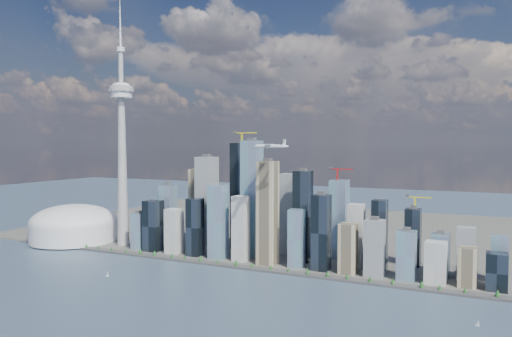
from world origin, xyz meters
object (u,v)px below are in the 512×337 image
at_px(airplane, 271,146).
at_px(sailboat_east, 478,324).
at_px(sailboat_west, 107,274).
at_px(dome_stadium, 74,225).
at_px(needle_tower, 122,142).

relative_size(airplane, sailboat_east, 7.28).
relative_size(airplane, sailboat_west, 5.79).
height_order(dome_stadium, airplane, airplane).
bearing_deg(sailboat_west, airplane, 36.02).
distance_m(needle_tower, sailboat_east, 801.96).
height_order(needle_tower, dome_stadium, needle_tower).
height_order(dome_stadium, sailboat_west, dome_stadium).
xyz_separation_m(dome_stadium, sailboat_west, (286.09, -202.87, -36.03)).
bearing_deg(airplane, sailboat_west, -166.78).
relative_size(needle_tower, dome_stadium, 2.75).
bearing_deg(dome_stadium, needle_tower, 4.09).
xyz_separation_m(sailboat_west, sailboat_east, (596.82, 20.86, -0.70)).
bearing_deg(needle_tower, airplane, -11.31).
height_order(needle_tower, sailboat_west, needle_tower).
xyz_separation_m(dome_stadium, sailboat_east, (882.91, -182.02, -36.73)).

